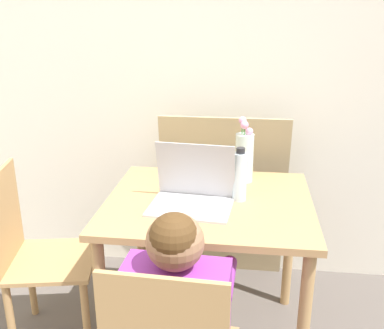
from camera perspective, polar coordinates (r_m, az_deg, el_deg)
name	(u,v)px	position (r m, az deg, el deg)	size (l,w,h in m)	color
wall_back	(195,67)	(2.59, 0.34, 12.23)	(6.40, 0.05, 2.50)	white
dining_table	(209,222)	(2.06, 2.12, -7.32)	(0.91, 0.79, 0.76)	tan
chair_spare	(37,255)	(2.30, -19.11, -10.85)	(0.47, 0.47, 0.88)	tan
person_seated	(179,304)	(1.59, -1.67, -17.26)	(0.37, 0.43, 0.99)	purple
laptop	(193,191)	(1.94, 0.08, -3.41)	(0.37, 0.29, 0.26)	#B2B2B7
flower_vase	(244,155)	(2.20, 6.65, 1.18)	(0.09, 0.09, 0.32)	silver
water_bottle	(240,176)	(1.98, 6.08, -1.43)	(0.06, 0.06, 0.24)	silver
cardboard_panel	(223,199)	(2.65, 3.96, -4.40)	(0.72, 0.16, 1.01)	tan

